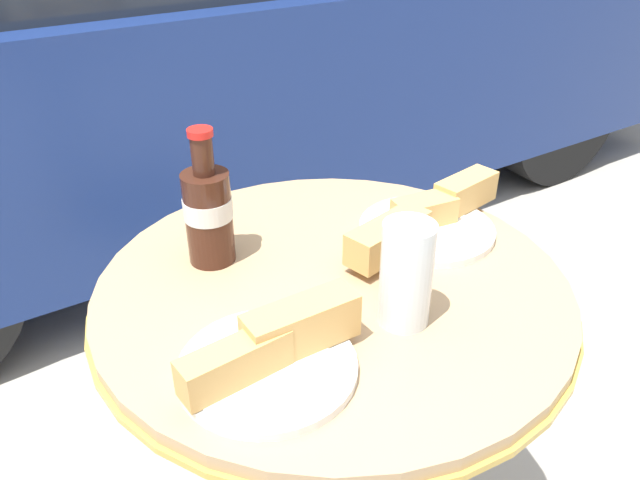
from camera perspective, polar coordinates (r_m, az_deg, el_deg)
The scene contains 6 objects.
bistro_table at distance 1.02m, azimuth 1.06°, elevation -12.54°, with size 0.69×0.69×0.74m.
cola_bottle_left at distance 0.92m, azimuth -10.19°, elevation 2.59°, with size 0.07×0.07×0.21m.
drinking_glass at distance 0.80m, azimuth 7.86°, elevation -3.50°, with size 0.07×0.07×0.14m.
lunch_plate_near at distance 1.01m, azimuth 9.56°, elevation 1.79°, with size 0.34×0.22×0.07m.
lunch_plate_far at distance 0.74m, azimuth -4.38°, elevation -10.22°, with size 0.23×0.21×0.07m.
parked_car at distance 2.74m, azimuth -11.48°, elevation 18.40°, with size 4.16×1.84×1.45m.
Camera 1 is at (-0.42, -0.61, 1.25)m, focal length 35.00 mm.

